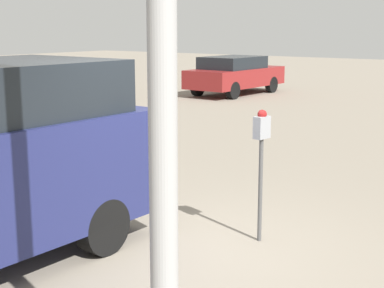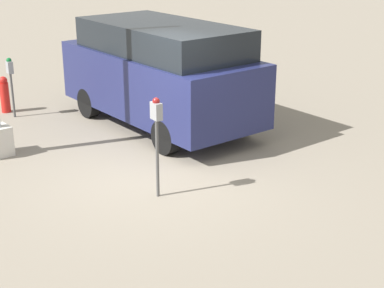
{
  "view_description": "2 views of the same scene",
  "coord_description": "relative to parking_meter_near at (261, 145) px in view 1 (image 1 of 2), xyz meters",
  "views": [
    {
      "loc": [
        5.14,
        3.89,
        2.53
      ],
      "look_at": [
        -0.15,
        0.06,
        1.21
      ],
      "focal_mm": 55.0,
      "sensor_mm": 36.0,
      "label": 1
    },
    {
      "loc": [
        -7.48,
        5.56,
        3.89
      ],
      "look_at": [
        -0.92,
        0.07,
        0.78
      ],
      "focal_mm": 55.0,
      "sensor_mm": 36.0,
      "label": 2
    }
  ],
  "objects": [
    {
      "name": "ground_plane",
      "position": [
        0.75,
        -0.62,
        -1.17
      ],
      "size": [
        80.0,
        80.0,
        0.0
      ],
      "primitive_type": "plane",
      "color": "gray"
    },
    {
      "name": "lamp_post",
      "position": [
        3.3,
        1.18,
        0.68
      ],
      "size": [
        0.44,
        0.44,
        5.47
      ],
      "color": "beige",
      "rests_on": "ground"
    },
    {
      "name": "parking_meter_near",
      "position": [
        0.0,
        0.0,
        0.0
      ],
      "size": [
        0.21,
        0.14,
        1.59
      ],
      "rotation": [
        0.0,
        0.0,
        -0.13
      ],
      "color": "#4C4C4C",
      "rests_on": "ground"
    },
    {
      "name": "car_distant",
      "position": [
        -12.91,
        -8.35,
        -0.41
      ],
      "size": [
        4.36,
        1.9,
        1.42
      ],
      "rotation": [
        0.0,
        0.0,
        3.11
      ],
      "color": "maroon",
      "rests_on": "ground"
    }
  ]
}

